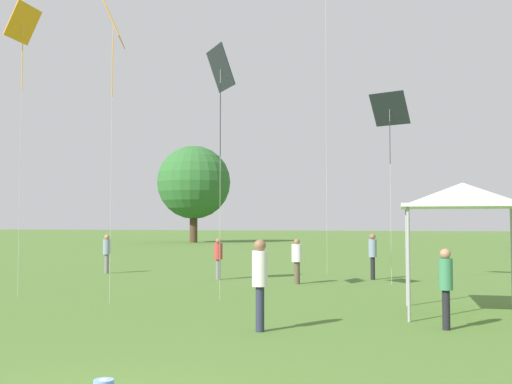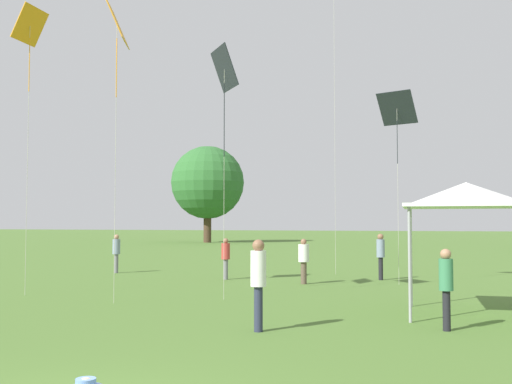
% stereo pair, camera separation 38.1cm
% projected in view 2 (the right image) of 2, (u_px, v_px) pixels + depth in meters
% --- Properties ---
extents(person_standing_1, '(0.42, 0.42, 1.85)m').
position_uv_depth(person_standing_1, '(258.00, 275.00, 12.07)').
color(person_standing_1, '#282D42').
rests_on(person_standing_1, ground).
extents(person_standing_2, '(0.40, 0.40, 1.66)m').
position_uv_depth(person_standing_2, '(446.00, 281.00, 12.15)').
color(person_standing_2, black).
rests_on(person_standing_2, ground).
extents(person_standing_3, '(0.43, 0.43, 1.76)m').
position_uv_depth(person_standing_3, '(381.00, 252.00, 22.81)').
color(person_standing_3, black).
rests_on(person_standing_3, ground).
extents(person_standing_4, '(0.33, 0.33, 1.59)m').
position_uv_depth(person_standing_4, '(226.00, 255.00, 23.00)').
color(person_standing_4, slate).
rests_on(person_standing_4, ground).
extents(person_standing_5, '(0.46, 0.46, 1.67)m').
position_uv_depth(person_standing_5, '(116.00, 250.00, 25.95)').
color(person_standing_5, slate).
rests_on(person_standing_5, ground).
extents(person_standing_6, '(0.52, 0.52, 1.61)m').
position_uv_depth(person_standing_6, '(304.00, 257.00, 21.31)').
color(person_standing_6, brown).
rests_on(person_standing_6, ground).
extents(canopy_tent, '(2.98, 2.98, 3.15)m').
position_uv_depth(canopy_tent, '(466.00, 196.00, 14.18)').
color(canopy_tent, white).
rests_on(canopy_tent, ground).
extents(kite_2, '(0.55, 1.15, 8.77)m').
position_uv_depth(kite_2, '(30.00, 31.00, 18.36)').
color(kite_2, orange).
rests_on(kite_2, ground).
extents(kite_3, '(1.45, 1.11, 6.79)m').
position_uv_depth(kite_3, '(397.00, 111.00, 21.27)').
color(kite_3, '#1E2328').
rests_on(kite_3, ground).
extents(kite_4, '(1.13, 1.23, 7.23)m').
position_uv_depth(kite_4, '(224.00, 73.00, 17.30)').
color(kite_4, '#1E2328').
rests_on(kite_4, ground).
extents(kite_5, '(0.90, 1.34, 8.29)m').
position_uv_depth(kite_5, '(117.00, 28.00, 16.57)').
color(kite_5, orange).
rests_on(kite_5, ground).
extents(distant_tree_0, '(7.96, 7.96, 10.52)m').
position_uv_depth(distant_tree_0, '(208.00, 183.00, 65.28)').
color(distant_tree_0, '#473323').
rests_on(distant_tree_0, ground).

